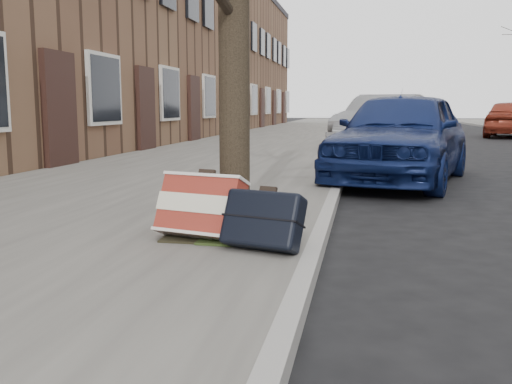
% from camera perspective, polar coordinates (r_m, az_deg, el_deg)
% --- Properties ---
extents(near_sidewalk, '(5.00, 70.00, 0.12)m').
position_cam_1_polar(near_sidewalk, '(18.46, 2.06, 5.12)').
color(near_sidewalk, slate).
rests_on(near_sidewalk, ground).
extents(house_near, '(6.80, 40.00, 7.00)m').
position_cam_1_polar(house_near, '(21.22, -13.94, 14.62)').
color(house_near, brown).
rests_on(house_near, ground).
extents(dirt_patch, '(0.85, 0.85, 0.02)m').
position_cam_1_polar(dirt_patch, '(4.66, -3.08, -4.04)').
color(dirt_patch, black).
rests_on(dirt_patch, near_sidewalk).
extents(suitcase_red, '(0.73, 0.52, 0.51)m').
position_cam_1_polar(suitcase_red, '(4.41, -5.55, -1.49)').
color(suitcase_red, maroon).
rests_on(suitcase_red, near_sidewalk).
extents(suitcase_navy, '(0.65, 0.49, 0.45)m').
position_cam_1_polar(suitcase_navy, '(4.06, 0.72, -2.75)').
color(suitcase_navy, black).
rests_on(suitcase_navy, near_sidewalk).
extents(car_near_front, '(2.63, 4.43, 1.41)m').
position_cam_1_polar(car_near_front, '(8.99, 14.36, 5.47)').
color(car_near_front, '#101D4F').
rests_on(car_near_front, ground).
extents(car_near_mid, '(2.96, 4.78, 1.49)m').
position_cam_1_polar(car_near_mid, '(15.98, 12.77, 6.85)').
color(car_near_mid, '#96999D').
rests_on(car_near_mid, ground).
extents(car_near_back, '(3.66, 5.89, 1.52)m').
position_cam_1_polar(car_near_back, '(26.82, 12.40, 7.47)').
color(car_near_back, '#3B3B40').
rests_on(car_near_back, ground).
extents(car_far_back, '(2.82, 4.49, 1.42)m').
position_cam_1_polar(car_far_back, '(24.02, 24.11, 6.73)').
color(car_far_back, maroon).
rests_on(car_far_back, ground).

